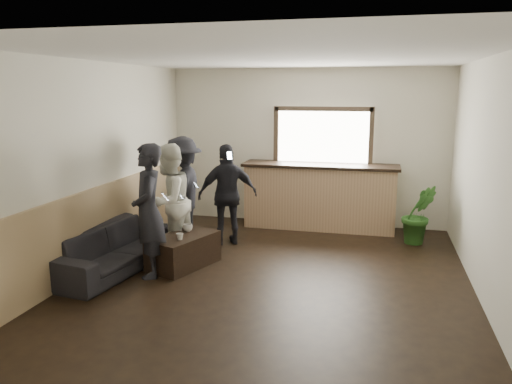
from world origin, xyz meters
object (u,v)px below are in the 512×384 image
(cup_b, at_px, (180,237))
(person_a, at_px, (148,211))
(coffee_table, at_px, (184,251))
(person_c, at_px, (183,191))
(sofa, at_px, (114,248))
(bar_counter, at_px, (320,192))
(potted_plant, at_px, (419,214))
(person_b, at_px, (169,202))
(person_d, at_px, (228,195))
(cup_a, at_px, (188,228))

(cup_b, relative_size, person_a, 0.05)
(coffee_table, relative_size, person_c, 0.58)
(sofa, distance_m, cup_b, 0.93)
(sofa, bearing_deg, bar_counter, -32.79)
(coffee_table, height_order, potted_plant, potted_plant)
(person_c, bearing_deg, person_a, -1.95)
(coffee_table, height_order, person_b, person_b)
(cup_b, height_order, person_b, person_b)
(sofa, distance_m, coffee_table, 0.93)
(potted_plant, bearing_deg, person_b, -156.33)
(sofa, height_order, person_c, person_c)
(person_a, bearing_deg, coffee_table, 117.29)
(potted_plant, xyz_separation_m, person_c, (-3.64, -0.84, 0.38))
(person_a, xyz_separation_m, person_d, (0.59, 1.58, -0.08))
(cup_a, relative_size, person_d, 0.08)
(cup_b, bearing_deg, bar_counter, 59.63)
(person_a, xyz_separation_m, person_c, (-0.12, 1.46, -0.02))
(person_a, bearing_deg, person_c, 156.41)
(cup_b, bearing_deg, cup_a, 96.73)
(cup_a, bearing_deg, potted_plant, 27.07)
(cup_a, bearing_deg, cup_b, -83.27)
(sofa, relative_size, person_a, 1.17)
(sofa, xyz_separation_m, cup_a, (0.84, 0.57, 0.20))
(person_a, bearing_deg, person_d, 131.40)
(coffee_table, height_order, person_c, person_c)
(coffee_table, relative_size, person_b, 0.59)
(potted_plant, distance_m, person_a, 4.23)
(person_c, bearing_deg, sofa, -24.48)
(person_d, bearing_deg, cup_a, 45.65)
(sofa, height_order, potted_plant, potted_plant)
(coffee_table, distance_m, person_b, 0.77)
(sofa, relative_size, person_c, 1.19)
(cup_a, bearing_deg, sofa, -146.01)
(bar_counter, height_order, potted_plant, bar_counter)
(cup_b, xyz_separation_m, person_b, (-0.37, 0.51, 0.35))
(cup_a, bearing_deg, bar_counter, 54.39)
(bar_counter, height_order, cup_a, bar_counter)
(coffee_table, bearing_deg, potted_plant, 30.13)
(sofa, xyz_separation_m, person_d, (1.15, 1.50, 0.50))
(person_c, bearing_deg, potted_plant, 96.57)
(person_a, height_order, person_c, person_a)
(person_c, height_order, person_d, person_c)
(cup_b, xyz_separation_m, person_d, (0.26, 1.35, 0.31))
(coffee_table, relative_size, person_a, 0.57)
(sofa, relative_size, coffee_table, 2.06)
(sofa, xyz_separation_m, person_a, (0.57, -0.07, 0.58))
(bar_counter, distance_m, coffee_table, 2.96)
(bar_counter, bearing_deg, person_c, -144.51)
(sofa, bearing_deg, cup_a, -47.73)
(cup_a, height_order, person_b, person_b)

